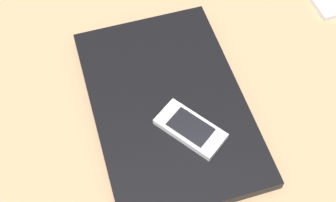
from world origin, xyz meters
The scene contains 3 objects.
desk_surface centered at (0.00, 0.00, 1.50)cm, with size 120.00×80.00×3.00cm, color tan.
laptop_closed centered at (6.49, 5.50, 3.95)cm, with size 35.61×23.44×1.90cm, color black.
cell_phone_on_laptop centered at (1.01, 2.61, 5.46)cm, with size 10.68×11.02×1.19cm.
Camera 1 is at (-32.20, 8.80, 65.60)cm, focal length 49.30 mm.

